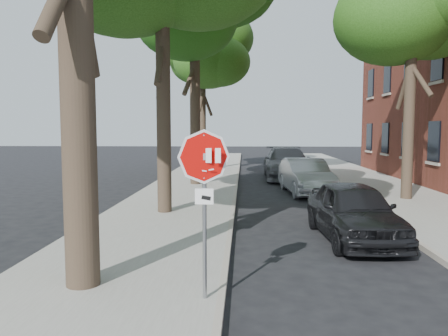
# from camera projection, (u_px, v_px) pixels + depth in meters

# --- Properties ---
(ground) EXTENTS (120.00, 120.00, 0.00)m
(ground) POSITION_uv_depth(u_px,v_px,m) (250.00, 306.00, 6.74)
(ground) COLOR black
(ground) RESTS_ON ground
(sidewalk_left) EXTENTS (4.00, 55.00, 0.12)m
(sidewalk_left) POSITION_uv_depth(u_px,v_px,m) (188.00, 191.00, 18.78)
(sidewalk_left) COLOR gray
(sidewalk_left) RESTS_ON ground
(sidewalk_right) EXTENTS (4.00, 55.00, 0.12)m
(sidewalk_right) POSITION_uv_depth(u_px,v_px,m) (388.00, 192.00, 18.40)
(sidewalk_right) COLOR gray
(sidewalk_right) RESTS_ON ground
(curb_left) EXTENTS (0.12, 55.00, 0.13)m
(curb_left) POSITION_uv_depth(u_px,v_px,m) (236.00, 191.00, 18.69)
(curb_left) COLOR #9E9384
(curb_left) RESTS_ON ground
(curb_right) EXTENTS (0.12, 55.00, 0.13)m
(curb_right) POSITION_uv_depth(u_px,v_px,m) (339.00, 192.00, 18.49)
(curb_right) COLOR #9E9384
(curb_right) RESTS_ON ground
(stop_sign) EXTENTS (0.76, 0.34, 2.61)m
(stop_sign) POSITION_uv_depth(u_px,v_px,m) (204.00, 181.00, 6.57)
(stop_sign) COLOR gray
(stop_sign) RESTS_ON sidewalk_left
(tree_mid_b) EXTENTS (5.88, 5.46, 10.36)m
(tree_mid_b) POSITION_uv_depth(u_px,v_px,m) (194.00, 14.00, 20.17)
(tree_mid_b) COLOR black
(tree_mid_b) RESTS_ON sidewalk_left
(tree_far) EXTENTS (5.29, 4.91, 9.33)m
(tree_far) POSITION_uv_depth(u_px,v_px,m) (202.00, 56.00, 27.21)
(tree_far) COLOR black
(tree_far) RESTS_ON sidewalk_left
(tree_right) EXTENTS (5.29, 4.91, 9.33)m
(tree_right) POSITION_uv_depth(u_px,v_px,m) (412.00, 5.00, 15.87)
(tree_right) COLOR black
(tree_right) RESTS_ON sidewalk_right
(car_a) EXTENTS (1.93, 4.30, 1.44)m
(car_a) POSITION_uv_depth(u_px,v_px,m) (354.00, 211.00, 10.73)
(car_a) COLOR black
(car_a) RESTS_ON ground
(car_b) EXTENTS (2.00, 4.62, 1.48)m
(car_b) POSITION_uv_depth(u_px,v_px,m) (306.00, 176.00, 18.25)
(car_b) COLOR #9A9CA1
(car_b) RESTS_ON ground
(car_c) EXTENTS (2.49, 5.95, 1.72)m
(car_c) POSITION_uv_depth(u_px,v_px,m) (287.00, 163.00, 23.72)
(car_c) COLOR #4D4D52
(car_c) RESTS_ON ground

